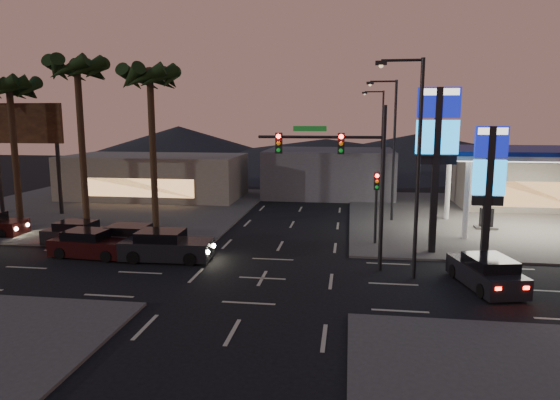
# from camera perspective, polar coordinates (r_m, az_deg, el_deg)

# --- Properties ---
(ground) EXTENTS (140.00, 140.00, 0.00)m
(ground) POSITION_cam_1_polar(r_m,az_deg,el_deg) (23.59, -2.04, -8.94)
(ground) COLOR black
(ground) RESTS_ON ground
(corner_lot_ne) EXTENTS (24.00, 24.00, 0.12)m
(corner_lot_ne) POSITION_cam_1_polar(r_m,az_deg,el_deg) (40.59, 25.16, -1.96)
(corner_lot_ne) COLOR #47443F
(corner_lot_ne) RESTS_ON ground
(corner_lot_nw) EXTENTS (24.00, 24.00, 0.12)m
(corner_lot_nw) POSITION_cam_1_polar(r_m,az_deg,el_deg) (43.58, -19.35, -0.87)
(corner_lot_nw) COLOR #47443F
(corner_lot_nw) RESTS_ON ground
(gas_station) EXTENTS (12.20, 8.20, 5.47)m
(gas_station) POSITION_cam_1_polar(r_m,az_deg,el_deg) (36.20, 27.55, 4.63)
(gas_station) COLOR silver
(gas_station) RESTS_ON ground
(convenience_store) EXTENTS (10.00, 6.00, 4.00)m
(convenience_store) POSITION_cam_1_polar(r_m,az_deg,el_deg) (45.61, 25.91, 1.62)
(convenience_store) COLOR #726B5B
(convenience_store) RESTS_ON ground
(pylon_sign_tall) EXTENTS (2.20, 0.35, 9.00)m
(pylon_sign_tall) POSITION_cam_1_polar(r_m,az_deg,el_deg) (27.94, 17.53, 6.86)
(pylon_sign_tall) COLOR black
(pylon_sign_tall) RESTS_ON ground
(pylon_sign_short) EXTENTS (1.60, 0.35, 7.00)m
(pylon_sign_short) POSITION_cam_1_polar(r_m,az_deg,el_deg) (27.61, 22.81, 2.92)
(pylon_sign_short) COLOR black
(pylon_sign_short) RESTS_ON ground
(traffic_signal_mast) EXTENTS (6.10, 0.39, 8.00)m
(traffic_signal_mast) POSITION_cam_1_polar(r_m,az_deg,el_deg) (24.14, 7.56, 4.10)
(traffic_signal_mast) COLOR black
(traffic_signal_mast) RESTS_ON ground
(pedestal_signal) EXTENTS (0.32, 0.39, 4.30)m
(pedestal_signal) POSITION_cam_1_polar(r_m,az_deg,el_deg) (29.42, 10.96, 0.43)
(pedestal_signal) COLOR black
(pedestal_signal) RESTS_ON ground
(streetlight_near) EXTENTS (2.14, 0.25, 10.00)m
(streetlight_near) POSITION_cam_1_polar(r_m,az_deg,el_deg) (23.29, 15.09, 4.88)
(streetlight_near) COLOR black
(streetlight_near) RESTS_ON ground
(streetlight_mid) EXTENTS (2.14, 0.25, 10.00)m
(streetlight_mid) POSITION_cam_1_polar(r_m,az_deg,el_deg) (36.20, 12.61, 6.47)
(streetlight_mid) COLOR black
(streetlight_mid) RESTS_ON ground
(streetlight_far) EXTENTS (2.14, 0.25, 10.00)m
(streetlight_far) POSITION_cam_1_polar(r_m,az_deg,el_deg) (50.16, 11.36, 7.26)
(streetlight_far) COLOR black
(streetlight_far) RESTS_ON ground
(palm_a) EXTENTS (4.41, 4.41, 10.86)m
(palm_a) POSITION_cam_1_polar(r_m,az_deg,el_deg) (34.16, -14.61, 12.47)
(palm_a) COLOR black
(palm_a) RESTS_ON ground
(palm_b) EXTENTS (4.41, 4.41, 11.46)m
(palm_b) POSITION_cam_1_polar(r_m,az_deg,el_deg) (36.38, -22.13, 12.74)
(palm_b) COLOR black
(palm_b) RESTS_ON ground
(palm_c) EXTENTS (4.41, 4.41, 10.26)m
(palm_c) POSITION_cam_1_polar(r_m,az_deg,el_deg) (39.04, -28.50, 10.42)
(palm_c) COLOR black
(palm_c) RESTS_ON ground
(billboard) EXTENTS (6.00, 0.30, 8.50)m
(billboard) POSITION_cam_1_polar(r_m,az_deg,el_deg) (42.74, -27.08, 6.92)
(billboard) COLOR black
(billboard) RESTS_ON ground
(building_far_west) EXTENTS (16.00, 8.00, 4.00)m
(building_far_west) POSITION_cam_1_polar(r_m,az_deg,el_deg) (47.87, -14.07, 2.61)
(building_far_west) COLOR #726B5B
(building_far_west) RESTS_ON ground
(building_far_mid) EXTENTS (12.00, 9.00, 4.40)m
(building_far_mid) POSITION_cam_1_polar(r_m,az_deg,el_deg) (48.37, 5.68, 3.15)
(building_far_mid) COLOR #4C4C51
(building_far_mid) RESTS_ON ground
(hill_left) EXTENTS (40.00, 40.00, 6.00)m
(hill_left) POSITION_cam_1_polar(r_m,az_deg,el_deg) (87.12, -11.47, 6.29)
(hill_left) COLOR black
(hill_left) RESTS_ON ground
(hill_right) EXTENTS (50.00, 50.00, 5.00)m
(hill_right) POSITION_cam_1_polar(r_m,az_deg,el_deg) (82.94, 15.74, 5.64)
(hill_right) COLOR black
(hill_right) RESTS_ON ground
(hill_center) EXTENTS (60.00, 60.00, 4.00)m
(hill_center) POSITION_cam_1_polar(r_m,az_deg,el_deg) (82.32, 5.28, 5.57)
(hill_center) COLOR black
(hill_center) RESTS_ON ground
(car_lane_a_front) EXTENTS (4.88, 2.18, 1.57)m
(car_lane_a_front) POSITION_cam_1_polar(r_m,az_deg,el_deg) (27.02, -12.93, -5.19)
(car_lane_a_front) COLOR black
(car_lane_a_front) RESTS_ON ground
(car_lane_a_mid) EXTENTS (4.53, 2.17, 1.44)m
(car_lane_a_mid) POSITION_cam_1_polar(r_m,az_deg,el_deg) (28.90, -20.81, -4.74)
(car_lane_a_mid) COLOR black
(car_lane_a_mid) RESTS_ON ground
(car_lane_b_front) EXTENTS (4.53, 2.00, 1.46)m
(car_lane_b_front) POSITION_cam_1_polar(r_m,az_deg,el_deg) (29.34, -16.45, -4.28)
(car_lane_b_front) COLOR #505052
(car_lane_b_front) RESTS_ON ground
(car_lane_b_mid) EXTENTS (4.38, 1.92, 1.41)m
(car_lane_b_mid) POSITION_cam_1_polar(r_m,az_deg,el_deg) (31.65, -21.86, -3.63)
(car_lane_b_mid) COLOR black
(car_lane_b_mid) RESTS_ON ground
(suv_station) EXTENTS (2.72, 4.58, 1.44)m
(suv_station) POSITION_cam_1_polar(r_m,az_deg,el_deg) (23.99, 22.53, -7.69)
(suv_station) COLOR black
(suv_station) RESTS_ON ground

